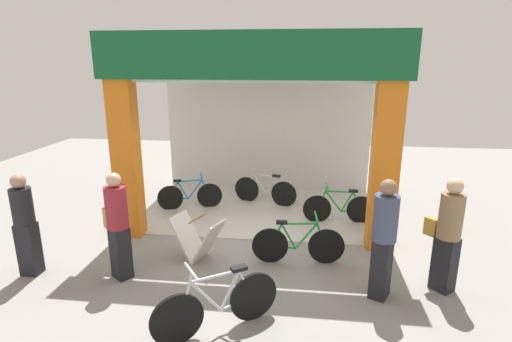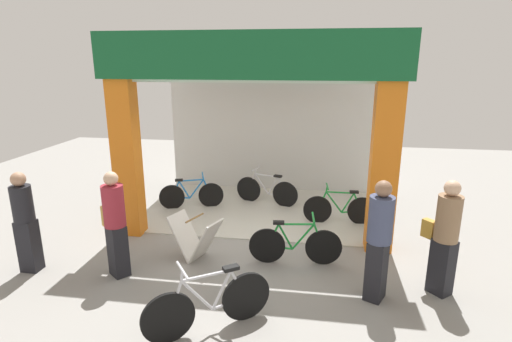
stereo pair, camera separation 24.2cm
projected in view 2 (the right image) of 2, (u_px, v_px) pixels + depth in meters
ground_plane at (250, 240)px, 7.69m from camera, size 18.35×18.35×0.00m
shop_facade at (262, 123)px, 8.67m from camera, size 5.37×3.55×3.80m
bicycle_inside_0 at (267, 190)px, 9.51m from camera, size 1.50×0.51×0.85m
bicycle_inside_1 at (340, 209)px, 8.37m from camera, size 1.51×0.41×0.83m
bicycle_inside_2 at (191, 195)px, 9.26m from camera, size 1.41×0.52×0.81m
bicycle_parked_0 at (209, 304)px, 5.05m from camera, size 1.42×1.01×0.94m
bicycle_parked_1 at (295, 245)px, 6.74m from camera, size 1.55×0.43×0.86m
sandwich_board_sign at (196, 238)px, 6.88m from camera, size 0.99×0.75×0.78m
pedestrian_0 at (379, 239)px, 5.59m from camera, size 0.46×0.58×1.78m
pedestrian_1 at (115, 223)px, 6.25m from camera, size 0.58×0.53×1.72m
pedestrian_2 at (445, 236)px, 5.74m from camera, size 0.52×0.56×1.74m
pedestrian_3 at (25, 221)px, 6.38m from camera, size 0.32×0.32×1.67m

